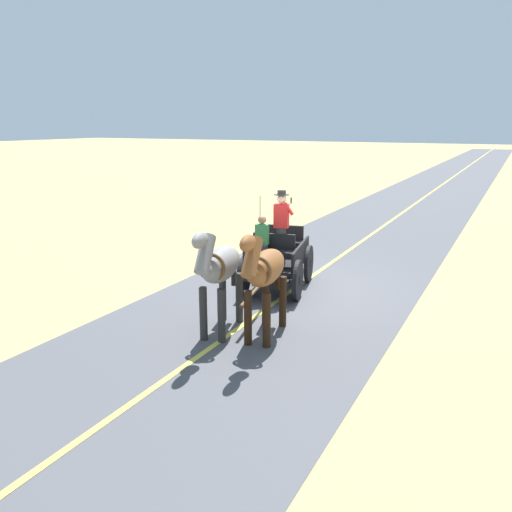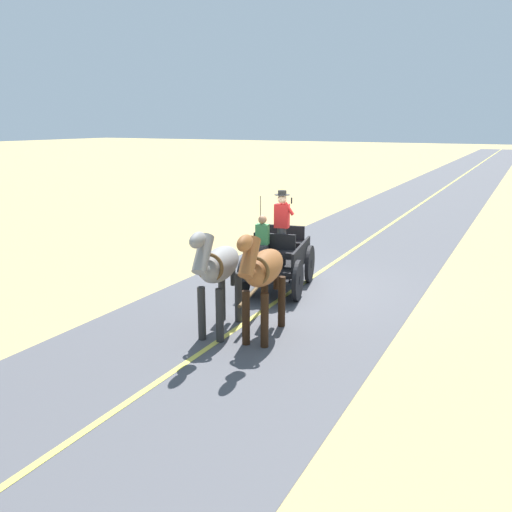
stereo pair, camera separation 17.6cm
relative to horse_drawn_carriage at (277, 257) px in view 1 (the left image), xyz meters
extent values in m
plane|color=tan|center=(-0.40, -0.31, -0.82)|extent=(200.00, 200.00, 0.00)
cube|color=#4C4C51|center=(-0.40, -0.31, -0.81)|extent=(5.86, 160.00, 0.01)
cube|color=#DBCC4C|center=(-0.40, -0.31, -0.81)|extent=(0.12, 160.00, 0.00)
cube|color=black|center=(0.02, -0.08, -0.16)|extent=(1.62, 2.40, 0.12)
cube|color=black|center=(-0.54, -0.20, 0.12)|extent=(0.48, 2.06, 0.44)
cube|color=black|center=(0.58, 0.03, 0.12)|extent=(0.48, 2.06, 0.44)
cube|color=black|center=(-0.23, 1.11, -0.26)|extent=(1.11, 0.46, 0.08)
cube|color=black|center=(0.26, -1.26, -0.34)|extent=(0.75, 0.34, 0.06)
cube|color=black|center=(-0.10, 0.51, 0.22)|extent=(1.07, 0.56, 0.14)
cube|color=black|center=(-0.07, 0.33, 0.44)|extent=(1.01, 0.29, 0.44)
cube|color=black|center=(0.12, -0.57, 0.22)|extent=(1.07, 0.56, 0.14)
cube|color=black|center=(0.16, -0.74, 0.44)|extent=(1.01, 0.29, 0.44)
cylinder|color=black|center=(-0.77, 0.54, -0.34)|extent=(0.29, 0.96, 0.96)
cylinder|color=black|center=(-0.77, 0.54, -0.34)|extent=(0.16, 0.23, 0.21)
cylinder|color=black|center=(0.50, 0.80, -0.34)|extent=(0.29, 0.96, 0.96)
cylinder|color=black|center=(0.50, 0.80, -0.34)|extent=(0.16, 0.23, 0.21)
cylinder|color=black|center=(-0.46, -0.97, -0.34)|extent=(0.29, 0.96, 0.96)
cylinder|color=black|center=(-0.46, -0.97, -0.34)|extent=(0.16, 0.23, 0.21)
cylinder|color=black|center=(0.81, -0.70, -0.34)|extent=(0.29, 0.96, 0.96)
cylinder|color=black|center=(0.81, -0.70, -0.34)|extent=(0.16, 0.23, 0.21)
cylinder|color=brown|center=(-0.43, 2.07, -0.21)|extent=(0.48, 1.97, 0.07)
cylinder|color=black|center=(0.19, 0.57, 0.92)|extent=(0.02, 0.02, 1.30)
cylinder|color=#2D2D33|center=(-0.19, 0.21, 0.35)|extent=(0.22, 0.22, 0.90)
cube|color=red|center=(-0.19, 0.21, 1.08)|extent=(0.38, 0.28, 0.56)
sphere|color=beige|center=(-0.19, 0.21, 1.48)|extent=(0.22, 0.22, 0.22)
cylinder|color=black|center=(-0.19, 0.21, 1.58)|extent=(0.36, 0.36, 0.01)
cylinder|color=black|center=(-0.19, 0.21, 1.63)|extent=(0.20, 0.20, 0.10)
cylinder|color=red|center=(-0.38, 0.21, 1.26)|extent=(0.27, 0.13, 0.32)
cube|color=black|center=(-0.44, 0.22, 1.46)|extent=(0.03, 0.07, 0.14)
cube|color=#2D2D33|center=(0.12, 0.68, 0.36)|extent=(0.34, 0.37, 0.14)
cube|color=#387F47|center=(0.14, 0.56, 0.67)|extent=(0.33, 0.26, 0.48)
sphere|color=#9E7051|center=(0.14, 0.56, 1.02)|extent=(0.20, 0.20, 0.20)
ellipsoid|color=brown|center=(-1.03, 2.76, 0.55)|extent=(0.78, 1.62, 0.64)
cylinder|color=black|center=(-1.29, 3.28, -0.29)|extent=(0.15, 0.15, 1.05)
cylinder|color=black|center=(-0.93, 3.33, -0.29)|extent=(0.15, 0.15, 1.05)
cylinder|color=black|center=(-1.13, 2.20, -0.29)|extent=(0.15, 0.15, 1.05)
cylinder|color=black|center=(-0.77, 2.25, -0.29)|extent=(0.15, 0.15, 1.05)
cylinder|color=brown|center=(-1.15, 3.60, 0.95)|extent=(0.35, 0.68, 0.73)
ellipsoid|color=brown|center=(-1.19, 3.82, 1.26)|extent=(0.30, 0.57, 0.28)
cube|color=black|center=(-1.15, 3.58, 0.99)|extent=(0.13, 0.51, 0.56)
cylinder|color=black|center=(-0.92, 2.03, 0.25)|extent=(0.11, 0.11, 0.70)
torus|color=brown|center=(-1.11, 3.30, 0.63)|extent=(0.55, 0.15, 0.55)
ellipsoid|color=gray|center=(-0.15, 2.95, 0.55)|extent=(0.84, 1.64, 0.64)
cylinder|color=#272726|center=(-0.43, 3.45, -0.29)|extent=(0.15, 0.15, 1.05)
cylinder|color=#272726|center=(-0.08, 3.52, -0.29)|extent=(0.15, 0.15, 1.05)
cylinder|color=#272726|center=(-0.23, 2.38, -0.29)|extent=(0.15, 0.15, 1.05)
cylinder|color=#272726|center=(0.13, 2.44, -0.29)|extent=(0.15, 0.15, 1.05)
cylinder|color=gray|center=(-0.31, 3.78, 0.95)|extent=(0.38, 0.69, 0.73)
ellipsoid|color=gray|center=(-0.35, 3.99, 1.26)|extent=(0.32, 0.57, 0.28)
cube|color=#272726|center=(-0.31, 3.76, 0.99)|extent=(0.15, 0.50, 0.56)
cylinder|color=#272726|center=(-0.01, 2.22, 0.25)|extent=(0.11, 0.11, 0.70)
torus|color=brown|center=(-0.25, 3.48, 0.63)|extent=(0.55, 0.17, 0.55)
camera|label=1|loc=(-5.20, 11.45, 3.22)|focal=37.02mm
camera|label=2|loc=(-5.36, 11.37, 3.22)|focal=37.02mm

